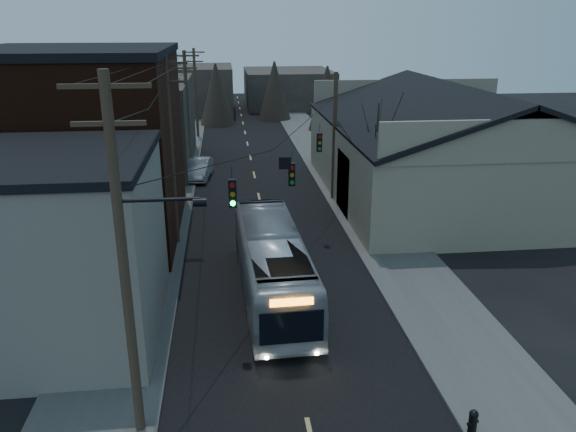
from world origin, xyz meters
name	(u,v)px	position (x,y,z in m)	size (l,w,h in m)	color
road_surface	(256,182)	(0.00, 30.00, 0.01)	(9.00, 110.00, 0.02)	black
sidewalk_left	(169,184)	(-6.50, 30.00, 0.06)	(4.00, 110.00, 0.12)	#474744
sidewalk_right	(340,179)	(6.50, 30.00, 0.06)	(4.00, 110.00, 0.12)	#474744
building_clapboard	(45,251)	(-9.00, 9.00, 3.50)	(8.00, 8.00, 7.00)	gray
building_brick	(81,149)	(-10.00, 20.00, 5.00)	(10.00, 12.00, 10.00)	black
building_left_far	(135,125)	(-9.50, 36.00, 3.50)	(9.00, 14.00, 7.00)	#2F2B26
warehouse	(449,158)	(13.00, 25.00, 2.70)	(16.16, 20.60, 7.73)	gray
building_far_left	(194,90)	(-6.00, 65.00, 3.00)	(10.00, 12.00, 6.00)	#2F2B26
building_far_right	(288,88)	(7.00, 70.00, 2.50)	(12.00, 14.00, 5.00)	#2F2B26
bare_tree	(376,165)	(6.50, 20.00, 3.60)	(0.40, 0.40, 7.20)	black
utility_lines	(210,132)	(-3.11, 24.14, 4.95)	(11.24, 45.28, 10.50)	#382B1E
bus	(272,264)	(-0.34, 11.20, 1.55)	(2.60, 11.10, 3.09)	#9DA2A9
parked_car	(199,169)	(-4.30, 31.51, 0.77)	(1.63, 4.67, 1.54)	#95989C
fire_hydrant	(473,421)	(4.70, 1.66, 0.55)	(0.39, 0.27, 0.80)	black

